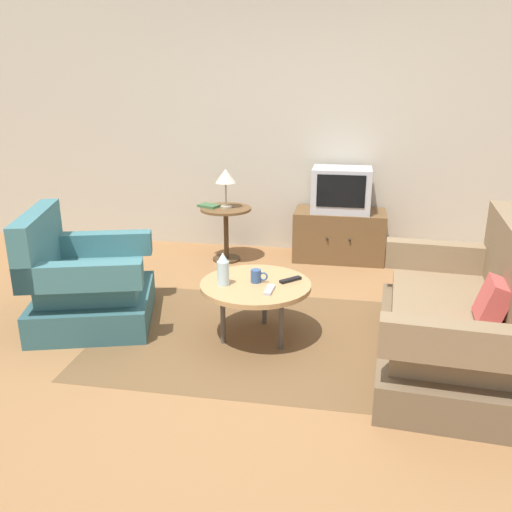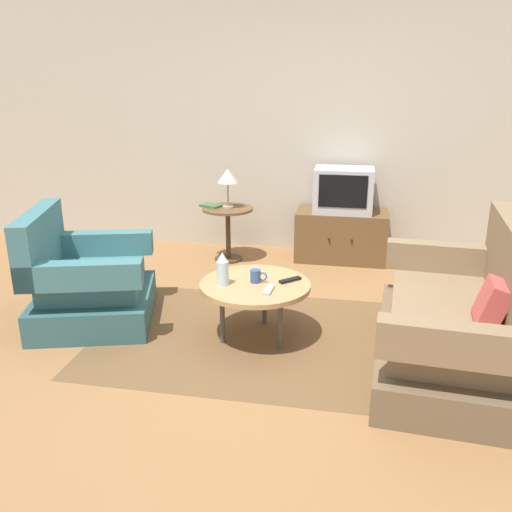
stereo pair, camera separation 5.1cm
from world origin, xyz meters
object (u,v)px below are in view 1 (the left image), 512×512
(mug, at_px, (256,276))
(tv_remote_silver, at_px, (269,290))
(table_lamp, at_px, (226,177))
(tv_remote_dark, at_px, (291,280))
(book, at_px, (209,206))
(couch, at_px, (458,324))
(tv_stand, at_px, (339,235))
(television, at_px, (341,190))
(armchair, at_px, (85,286))
(coffee_table, at_px, (256,287))
(side_table, at_px, (226,222))
(vase, at_px, (223,269))

(mug, relative_size, tv_remote_silver, 0.72)
(table_lamp, bearing_deg, tv_remote_dark, -62.29)
(book, bearing_deg, couch, -17.73)
(tv_stand, xyz_separation_m, tv_remote_dark, (-0.30, -1.86, 0.18))
(book, bearing_deg, television, 33.25)
(armchair, relative_size, tv_stand, 1.20)
(coffee_table, bearing_deg, table_lamp, 109.66)
(tv_remote_silver, height_order, book, book)
(couch, relative_size, book, 6.74)
(table_lamp, bearing_deg, tv_remote_silver, -68.36)
(tv_stand, xyz_separation_m, table_lamp, (-1.14, -0.25, 0.61))
(couch, relative_size, tv_stand, 1.78)
(armchair, xyz_separation_m, tv_remote_silver, (1.47, -0.19, 0.14))
(couch, height_order, table_lamp, couch)
(tv_remote_silver, bearing_deg, book, 29.45)
(armchair, bearing_deg, table_lamp, 139.51)
(side_table, distance_m, tv_remote_silver, 1.97)
(table_lamp, xyz_separation_m, tv_remote_silver, (0.72, -1.82, -0.43))
(television, distance_m, mug, 2.00)
(couch, distance_m, mug, 1.39)
(couch, distance_m, television, 2.30)
(couch, distance_m, vase, 1.61)
(couch, xyz_separation_m, side_table, (-1.97, 1.87, 0.09))
(table_lamp, height_order, tv_remote_silver, table_lamp)
(television, xyz_separation_m, tv_remote_dark, (-0.30, -1.85, -0.30))
(couch, relative_size, side_table, 2.95)
(coffee_table, bearing_deg, armchair, 177.90)
(book, bearing_deg, vase, -48.89)
(television, distance_m, vase, 2.15)
(tv_remote_dark, height_order, tv_remote_silver, same)
(coffee_table, distance_m, side_table, 1.80)
(table_lamp, relative_size, mug, 3.20)
(couch, bearing_deg, tv_remote_silver, 92.50)
(side_table, bearing_deg, couch, -43.46)
(tv_stand, distance_m, tv_remote_dark, 1.89)
(armchair, height_order, vase, armchair)
(side_table, relative_size, tv_stand, 0.60)
(coffee_table, bearing_deg, book, 114.82)
(tv_remote_dark, bearing_deg, book, 78.02)
(book, bearing_deg, table_lamp, 19.56)
(armchair, bearing_deg, tv_remote_dark, 75.07)
(coffee_table, xyz_separation_m, tv_remote_silver, (0.12, -0.14, 0.04))
(coffee_table, relative_size, mug, 6.40)
(mug, xyz_separation_m, tv_remote_silver, (0.12, -0.15, -0.04))
(armchair, distance_m, tv_remote_silver, 1.48)
(side_table, bearing_deg, tv_stand, 11.94)
(television, distance_m, table_lamp, 1.18)
(table_lamp, distance_m, book, 0.35)
(couch, height_order, television, couch)
(tv_remote_dark, bearing_deg, couch, -57.34)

